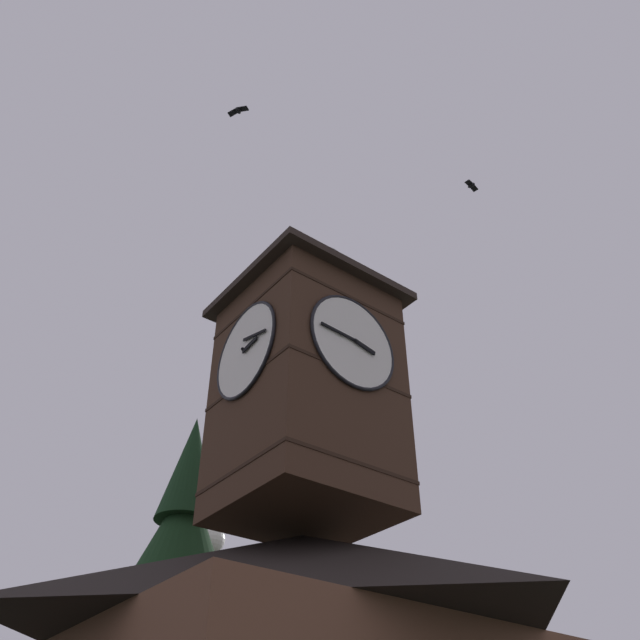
{
  "coord_description": "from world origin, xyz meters",
  "views": [
    {
      "loc": [
        11.1,
        14.28,
        1.66
      ],
      "look_at": [
        0.65,
        0.61,
        14.57
      ],
      "focal_mm": 37.59,
      "sensor_mm": 36.0,
      "label": 1
    }
  ],
  "objects_px": {
    "clock_tower": "(307,380)",
    "flying_bird_low": "(471,185)",
    "moon": "(211,539)",
    "flying_bird_high": "(238,111)"
  },
  "relations": [
    {
      "from": "clock_tower",
      "to": "flying_bird_low",
      "type": "xyz_separation_m",
      "value": [
        -5.21,
        3.3,
        9.02
      ]
    },
    {
      "from": "clock_tower",
      "to": "flying_bird_low",
      "type": "distance_m",
      "value": 10.93
    },
    {
      "from": "clock_tower",
      "to": "moon",
      "type": "xyz_separation_m",
      "value": [
        -11.12,
        -25.8,
        4.56
      ]
    },
    {
      "from": "moon",
      "to": "flying_bird_high",
      "type": "height_order",
      "value": "flying_bird_high"
    },
    {
      "from": "flying_bird_high",
      "to": "clock_tower",
      "type": "bearing_deg",
      "value": -168.12
    },
    {
      "from": "clock_tower",
      "to": "moon",
      "type": "bearing_deg",
      "value": -113.33
    },
    {
      "from": "flying_bird_high",
      "to": "moon",
      "type": "bearing_deg",
      "value": -118.99
    },
    {
      "from": "flying_bird_low",
      "to": "flying_bird_high",
      "type": "bearing_deg",
      "value": -16.11
    },
    {
      "from": "clock_tower",
      "to": "flying_bird_high",
      "type": "relative_size",
      "value": 13.24
    },
    {
      "from": "clock_tower",
      "to": "flying_bird_high",
      "type": "height_order",
      "value": "flying_bird_high"
    }
  ]
}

